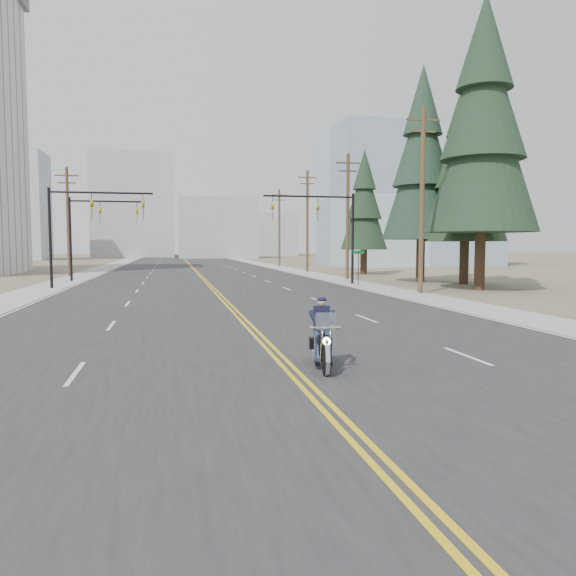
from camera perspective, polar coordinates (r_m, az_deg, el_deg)
The scene contains 24 objects.
ground_plane at distance 10.46m, azimuth 4.19°, elevation -12.37°, with size 400.00×400.00×0.00m, color #776D56.
road at distance 79.73m, azimuth -9.75°, elevation 2.13°, with size 20.00×200.00×0.01m, color #303033.
sidewalk_left at distance 80.16m, azimuth -17.99°, elevation 2.00°, with size 3.00×200.00×0.01m, color #A5A5A0.
sidewalk_right at distance 80.95m, azimuth -1.58°, elevation 2.23°, with size 3.00×200.00×0.01m, color #A5A5A0.
traffic_mast_left at distance 42.13m, azimuth -20.35°, elevation 6.71°, with size 7.10×0.26×7.00m.
traffic_mast_right at distance 43.29m, azimuth 4.04°, elevation 6.90°, with size 7.10×0.26×7.00m.
traffic_mast_far at distance 50.09m, azimuth -19.36°, elevation 6.25°, with size 6.10×0.26×7.00m.
street_sign at distance 41.90m, azimuth 7.17°, elevation 2.67°, with size 0.90×0.06×2.62m.
utility_pole_b at distance 36.14m, azimuth 13.46°, elevation 8.96°, with size 2.20×0.30×11.50m.
utility_pole_c at distance 50.09m, azimuth 6.08°, elevation 7.45°, with size 2.20×0.30×11.00m.
utility_pole_d at distance 64.53m, azimuth 1.98°, elevation 7.00°, with size 2.20×0.30×11.50m.
utility_pole_e at distance 81.12m, azimuth -0.89°, elevation 6.28°, with size 2.20×0.30×11.00m.
utility_pole_left at distance 58.50m, azimuth -21.45°, elevation 6.48°, with size 2.20×0.30×10.50m.
glass_building at distance 87.16m, azimuth 11.96°, elevation 8.86°, with size 24.00×16.00×20.00m, color #9EB5CC.
haze_bldg_a at distance 128.98m, azimuth -26.42°, elevation 7.46°, with size 14.00×12.00×22.00m, color #B7BCC6.
haze_bldg_b at distance 135.11m, azimuth -7.20°, elevation 6.01°, with size 18.00×14.00×14.00m, color #ADB2B7.
haze_bldg_c at distance 127.18m, azimuth 7.99°, elevation 7.01°, with size 16.00×12.00×18.00m, color #B7BCC6.
haze_bldg_d at distance 150.24m, azimuth -15.38°, elevation 8.01°, with size 20.00×15.00×26.00m, color #ADB2B7.
haze_bldg_e at distance 162.05m, azimuth -1.87°, elevation 5.41°, with size 14.00×14.00×12.00m, color #B7BCC6.
motorcyclist at distance 13.74m, azimuth 3.56°, elevation -4.62°, with size 0.95×2.22×1.73m, color black, non-canonical shape.
conifer_near at distance 40.65m, azimuth 19.23°, elevation 15.71°, with size 7.35×7.35×19.47m.
conifer_mid at distance 46.09m, azimuth 17.68°, elevation 12.30°, with size 6.23×6.23×16.62m.
conifer_tall at distance 47.75m, azimuth 13.48°, elevation 12.70°, with size 6.29×6.29×17.47m.
conifer_far at distance 59.17m, azimuth 7.75°, elevation 8.57°, with size 4.81×4.81×12.90m.
Camera 1 is at (-2.76, -9.63, 3.01)m, focal length 35.00 mm.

